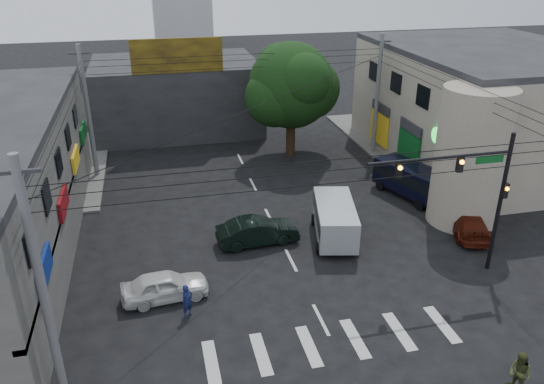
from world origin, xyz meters
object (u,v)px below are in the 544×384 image
object	(u,v)px
traffic_gantry	(473,184)
silver_minivan	(335,222)
dark_sedan	(258,231)
street_tree	(291,86)
utility_pole_far_left	(88,114)
pedestrian_olive	(520,373)
utility_pole_far_right	(377,96)
utility_pole_near_left	(41,282)
maroon_sedan	(468,223)
traffic_officer	(187,301)
white_compact	(165,286)
navy_van	(411,182)

from	to	relation	value
traffic_gantry	silver_minivan	distance (m)	7.76
traffic_gantry	dark_sedan	bearing A→B (deg)	150.61
street_tree	utility_pole_far_left	distance (m)	14.56
silver_minivan	dark_sedan	bearing A→B (deg)	96.85
traffic_gantry	pedestrian_olive	size ratio (longest dim) A/B	4.17
pedestrian_olive	utility_pole_far_right	bearing A→B (deg)	159.49
utility_pole_near_left	utility_pole_far_right	distance (m)	29.35
utility_pole_near_left	maroon_sedan	xyz separation A→B (m)	(21.00, 7.05, -3.95)
traffic_officer	utility_pole_near_left	bearing A→B (deg)	178.36
utility_pole_far_left	traffic_officer	xyz separation A→B (m)	(4.89, -17.36, -3.82)
utility_pole_far_left	maroon_sedan	bearing A→B (deg)	-32.63
utility_pole_far_right	pedestrian_olive	size ratio (longest dim) A/B	5.33
utility_pole_far_left	white_compact	xyz separation A→B (m)	(4.00, -15.83, -3.92)
utility_pole_near_left	navy_van	xyz separation A→B (m)	(20.13, 12.31, -3.57)
white_compact	pedestrian_olive	bearing A→B (deg)	-131.01
traffic_gantry	silver_minivan	world-z (taller)	traffic_gantry
utility_pole_near_left	white_compact	bearing A→B (deg)	49.39
street_tree	navy_van	xyz separation A→B (m)	(5.63, -9.19, -4.44)
utility_pole_far_left	pedestrian_olive	world-z (taller)	utility_pole_far_left
dark_sedan	white_compact	size ratio (longest dim) A/B	1.11
traffic_officer	pedestrian_olive	world-z (taller)	pedestrian_olive
pedestrian_olive	traffic_gantry	bearing A→B (deg)	154.59
street_tree	pedestrian_olive	xyz separation A→B (m)	(1.65, -25.56, -4.61)
utility_pole_near_left	utility_pole_far_right	bearing A→B (deg)	44.31
dark_sedan	pedestrian_olive	bearing A→B (deg)	-155.23
maroon_sedan	navy_van	bearing A→B (deg)	-62.77
traffic_gantry	white_compact	distance (m)	14.96
utility_pole_near_left	dark_sedan	xyz separation A→B (m)	(9.18, 8.65, -3.87)
traffic_gantry	white_compact	bearing A→B (deg)	175.33
dark_sedan	white_compact	world-z (taller)	dark_sedan
maroon_sedan	pedestrian_olive	xyz separation A→B (m)	(-4.85, -11.11, 0.21)
street_tree	maroon_sedan	size ratio (longest dim) A/B	1.80
utility_pole_far_left	navy_van	world-z (taller)	utility_pole_far_left
utility_pole_far_left	white_compact	world-z (taller)	utility_pole_far_left
silver_minivan	utility_pole_near_left	bearing A→B (deg)	134.39
maroon_sedan	pedestrian_olive	bearing A→B (deg)	84.21
utility_pole_far_right	silver_minivan	bearing A→B (deg)	-121.54
street_tree	silver_minivan	xyz separation A→B (m)	(-1.06, -13.32, -4.43)
utility_pole_far_left	traffic_gantry	bearing A→B (deg)	-42.86
utility_pole_near_left	silver_minivan	world-z (taller)	utility_pole_near_left
street_tree	utility_pole_near_left	bearing A→B (deg)	-124.00
traffic_gantry	utility_pole_far_right	xyz separation A→B (m)	(2.68, 17.00, -0.23)
utility_pole_far_right	silver_minivan	xyz separation A→B (m)	(-7.56, -12.32, -3.56)
utility_pole_far_left	utility_pole_far_right	bearing A→B (deg)	0.00
utility_pole_far_right	pedestrian_olive	xyz separation A→B (m)	(-4.85, -24.56, -3.74)
maroon_sedan	traffic_officer	bearing A→B (deg)	31.44
traffic_officer	dark_sedan	bearing A→B (deg)	17.74
utility_pole_near_left	pedestrian_olive	size ratio (longest dim) A/B	5.33
utility_pole_far_left	utility_pole_far_right	distance (m)	21.00
street_tree	utility_pole_far_right	world-z (taller)	utility_pole_far_right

